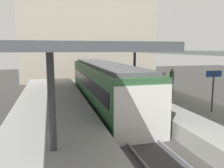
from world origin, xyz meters
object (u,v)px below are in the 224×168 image
object	(u,v)px
passenger_near_bench	(157,85)
passenger_mid_platform	(172,80)
platform_sign	(213,82)
commuter_train	(104,84)
litter_bin	(170,89)
platform_bench	(148,87)

from	to	relation	value
passenger_near_bench	passenger_mid_platform	bearing A→B (deg)	38.72
platform_sign	commuter_train	bearing A→B (deg)	124.78
litter_bin	passenger_near_bench	size ratio (longest dim) A/B	0.49
platform_bench	passenger_mid_platform	distance (m)	2.25
platform_bench	passenger_mid_platform	bearing A→B (deg)	8.13
commuter_train	litter_bin	xyz separation A→B (m)	(4.67, -1.42, -0.33)
platform_bench	litter_bin	xyz separation A→B (m)	(1.44, -0.76, -0.06)
passenger_near_bench	passenger_mid_platform	world-z (taller)	passenger_mid_platform
commuter_train	passenger_near_bench	world-z (taller)	commuter_train
commuter_train	platform_sign	bearing A→B (deg)	-55.22
platform_bench	litter_bin	distance (m)	1.63
commuter_train	litter_bin	bearing A→B (deg)	-16.92
platform_sign	passenger_mid_platform	distance (m)	6.11
passenger_near_bench	platform_sign	bearing A→B (deg)	-75.27
litter_bin	passenger_near_bench	distance (m)	1.59
passenger_near_bench	platform_bench	bearing A→B (deg)	92.06
platform_sign	litter_bin	distance (m)	5.08
commuter_train	litter_bin	distance (m)	4.89
commuter_train	passenger_near_bench	bearing A→B (deg)	-32.11
litter_bin	passenger_near_bench	world-z (taller)	passenger_near_bench
platform_bench	passenger_near_bench	xyz separation A→B (m)	(0.05, -1.40, 0.38)
litter_bin	platform_sign	bearing A→B (deg)	-93.11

